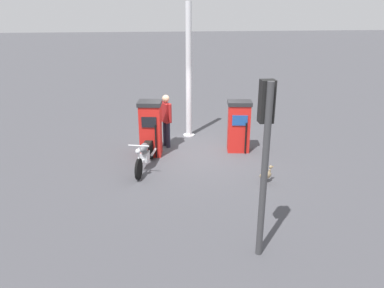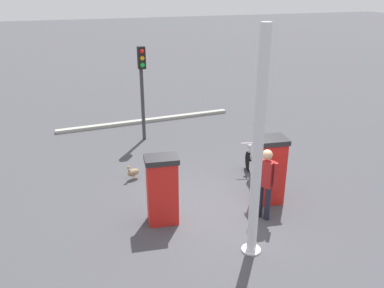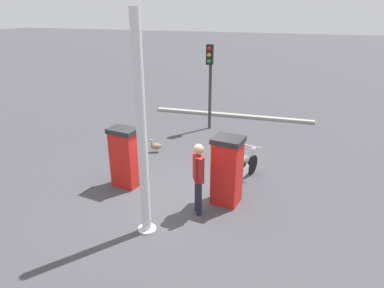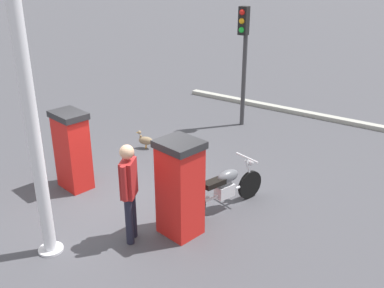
# 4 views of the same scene
# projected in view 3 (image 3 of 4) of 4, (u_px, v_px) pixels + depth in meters

# --- Properties ---
(ground_plane) EXTENTS (120.00, 120.00, 0.00)m
(ground_plane) POSITION_uv_depth(u_px,v_px,m) (175.00, 191.00, 9.08)
(ground_plane) COLOR #424247
(fuel_pump_near) EXTENTS (0.74, 0.78, 1.71)m
(fuel_pump_near) POSITION_uv_depth(u_px,v_px,m) (227.00, 170.00, 8.28)
(fuel_pump_near) COLOR red
(fuel_pump_near) RESTS_ON ground
(fuel_pump_far) EXTENTS (0.65, 0.80, 1.63)m
(fuel_pump_far) POSITION_uv_depth(u_px,v_px,m) (125.00, 157.00, 9.10)
(fuel_pump_far) COLOR red
(fuel_pump_far) RESTS_ON ground
(motorcycle_near_pump) EXTENTS (1.97, 0.78, 0.93)m
(motorcycle_near_pump) POSITION_uv_depth(u_px,v_px,m) (242.00, 169.00, 9.32)
(motorcycle_near_pump) COLOR black
(motorcycle_near_pump) RESTS_ON ground
(attendant_person) EXTENTS (0.55, 0.35, 1.73)m
(attendant_person) POSITION_uv_depth(u_px,v_px,m) (198.00, 174.00, 7.79)
(attendant_person) COLOR #1E1E2D
(attendant_person) RESTS_ON ground
(wandering_duck) EXTENTS (0.31, 0.44, 0.46)m
(wandering_duck) POSITION_uv_depth(u_px,v_px,m) (156.00, 146.00, 11.45)
(wandering_duck) COLOR #847051
(wandering_duck) RESTS_ON ground
(roadside_traffic_light) EXTENTS (0.38, 0.24, 3.25)m
(roadside_traffic_light) POSITION_uv_depth(u_px,v_px,m) (210.00, 72.00, 12.90)
(roadside_traffic_light) COLOR #38383A
(roadside_traffic_light) RESTS_ON ground
(canopy_support_pole) EXTENTS (0.40, 0.40, 4.53)m
(canopy_support_pole) POSITION_uv_depth(u_px,v_px,m) (142.00, 136.00, 6.70)
(canopy_support_pole) COLOR silver
(canopy_support_pole) RESTS_ON ground
(road_edge_kerb) EXTENTS (0.47, 6.96, 0.12)m
(road_edge_kerb) POSITION_uv_depth(u_px,v_px,m) (232.00, 115.00, 15.21)
(road_edge_kerb) COLOR #9E9E93
(road_edge_kerb) RESTS_ON ground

